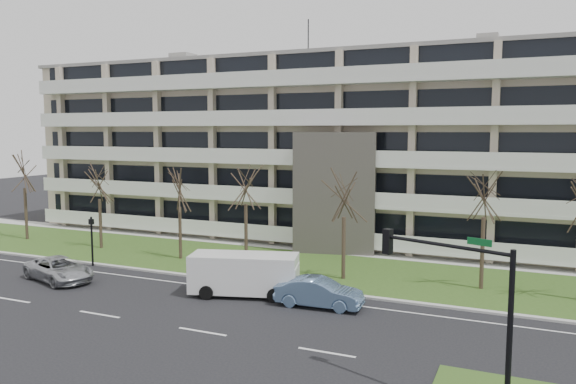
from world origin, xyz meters
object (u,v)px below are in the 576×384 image
at_px(blue_sedan, 319,293).
at_px(traffic_signal, 463,296).
at_px(pedestrian_signal, 92,235).
at_px(silver_pickup, 59,269).
at_px(white_van, 245,271).

height_order(blue_sedan, traffic_signal, traffic_signal).
bearing_deg(pedestrian_signal, blue_sedan, 8.10).
distance_m(blue_sedan, traffic_signal, 11.50).
bearing_deg(silver_pickup, pedestrian_signal, 29.28).
xyz_separation_m(silver_pickup, traffic_signal, (24.25, -6.18, 2.96)).
bearing_deg(blue_sedan, pedestrian_signal, 79.40).
xyz_separation_m(silver_pickup, white_van, (11.83, 1.90, 0.66)).
bearing_deg(traffic_signal, silver_pickup, -174.37).
height_order(white_van, pedestrian_signal, pedestrian_signal).
bearing_deg(white_van, pedestrian_signal, 155.73).
relative_size(silver_pickup, pedestrian_signal, 1.53).
bearing_deg(pedestrian_signal, silver_pickup, -61.89).
relative_size(silver_pickup, blue_sedan, 1.13).
relative_size(white_van, traffic_signal, 1.11).
bearing_deg(blue_sedan, silver_pickup, 92.21).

